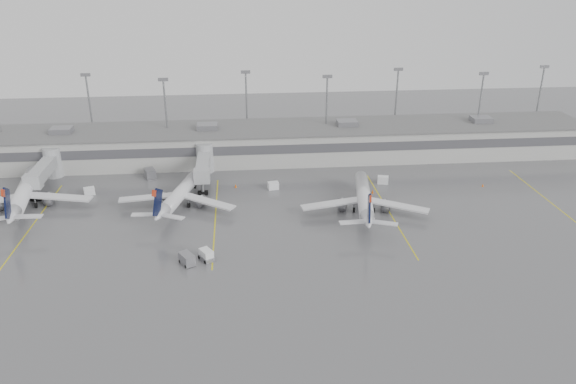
{
  "coord_description": "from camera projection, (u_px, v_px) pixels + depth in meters",
  "views": [
    {
      "loc": [
        -12.25,
        -76.9,
        48.3
      ],
      "look_at": [
        -3.05,
        24.0,
        5.0
      ],
      "focal_mm": 35.0,
      "sensor_mm": 36.0,
      "label": 1
    }
  ],
  "objects": [
    {
      "name": "gse_uld_a",
      "position": [
        89.0,
        191.0,
        121.38
      ],
      "size": [
        2.61,
        2.15,
        1.58
      ],
      "primitive_type": "cube",
      "rotation": [
        0.0,
        0.0,
        0.34
      ],
      "color": "white",
      "rests_on": "ground"
    },
    {
      "name": "jet_bridge_left",
      "position": [
        47.0,
        167.0,
        126.14
      ],
      "size": [
        4.0,
        17.2,
        7.0
      ],
      "color": "#929497",
      "rests_on": "ground"
    },
    {
      "name": "jet_mid_left",
      "position": [
        180.0,
        194.0,
        115.04
      ],
      "size": [
        23.97,
        27.22,
        8.99
      ],
      "rotation": [
        0.0,
        0.0,
        -0.26
      ],
      "color": "silver",
      "rests_on": "ground"
    },
    {
      "name": "gse_uld_c",
      "position": [
        383.0,
        180.0,
        127.2
      ],
      "size": [
        2.72,
        2.14,
        1.7
      ],
      "primitive_type": "cube",
      "rotation": [
        0.0,
        0.0,
        -0.25
      ],
      "color": "white",
      "rests_on": "ground"
    },
    {
      "name": "jet_far_left",
      "position": [
        23.0,
        194.0,
        114.13
      ],
      "size": [
        27.09,
        30.59,
        9.94
      ],
      "rotation": [
        0.0,
        0.0,
        0.16
      ],
      "color": "silver",
      "rests_on": "ground"
    },
    {
      "name": "gse_uld_b",
      "position": [
        273.0,
        186.0,
        124.16
      ],
      "size": [
        2.53,
        1.91,
        1.63
      ],
      "primitive_type": "cube",
      "rotation": [
        0.0,
        0.0,
        0.17
      ],
      "color": "white",
      "rests_on": "ground"
    },
    {
      "name": "cone_a",
      "position": [
        70.0,
        198.0,
        119.1
      ],
      "size": [
        0.49,
        0.49,
        0.78
      ],
      "primitive_type": "cone",
      "color": "#FD6205",
      "rests_on": "ground"
    },
    {
      "name": "cone_c",
      "position": [
        372.0,
        191.0,
        122.19
      ],
      "size": [
        0.5,
        0.5,
        0.8
      ],
      "primitive_type": "cone",
      "color": "#FD6205",
      "rests_on": "ground"
    },
    {
      "name": "gse_loader",
      "position": [
        150.0,
        174.0,
        130.24
      ],
      "size": [
        3.2,
        3.95,
        2.14
      ],
      "primitive_type": "cube",
      "rotation": [
        0.0,
        0.0,
        0.35
      ],
      "color": "slate",
      "rests_on": "ground"
    },
    {
      "name": "cone_b",
      "position": [
        236.0,
        186.0,
        125.21
      ],
      "size": [
        0.49,
        0.49,
        0.78
      ],
      "primitive_type": "cone",
      "color": "#FD6205",
      "rests_on": "ground"
    },
    {
      "name": "jet_bridge_right",
      "position": [
        204.0,
        162.0,
        129.06
      ],
      "size": [
        4.0,
        17.2,
        7.0
      ],
      "color": "#929497",
      "rests_on": "ground"
    },
    {
      "name": "stand_markings",
      "position": [
        303.0,
        214.0,
        112.4
      ],
      "size": [
        105.25,
        40.0,
        0.01
      ],
      "color": "yellow",
      "rests_on": "ground"
    },
    {
      "name": "terminal",
      "position": [
        288.0,
        142.0,
        141.88
      ],
      "size": [
        152.0,
        17.0,
        9.45
      ],
      "color": "#AFAFAA",
      "rests_on": "ground"
    },
    {
      "name": "light_masts",
      "position": [
        286.0,
        106.0,
        144.08
      ],
      "size": [
        142.4,
        8.0,
        20.6
      ],
      "color": "gray",
      "rests_on": "ground"
    },
    {
      "name": "cone_d",
      "position": [
        483.0,
        185.0,
        125.68
      ],
      "size": [
        0.42,
        0.42,
        0.66
      ],
      "primitive_type": "cone",
      "color": "#FD6205",
      "rests_on": "ground"
    },
    {
      "name": "baggage_cart",
      "position": [
        187.0,
        259.0,
        94.05
      ],
      "size": [
        3.07,
        3.5,
        1.95
      ],
      "rotation": [
        0.0,
        0.0,
        0.55
      ],
      "color": "slate",
      "rests_on": "ground"
    },
    {
      "name": "baggage_tug",
      "position": [
        206.0,
        256.0,
        95.52
      ],
      "size": [
        3.09,
        3.47,
        1.91
      ],
      "rotation": [
        0.0,
        0.0,
        0.55
      ],
      "color": "white",
      "rests_on": "ground"
    },
    {
      "name": "ground",
      "position": [
        320.0,
        278.0,
        90.43
      ],
      "size": [
        260.0,
        260.0,
        0.0
      ],
      "primitive_type": "plane",
      "color": "#555558",
      "rests_on": "ground"
    },
    {
      "name": "jet_mid_right",
      "position": [
        364.0,
        198.0,
        112.57
      ],
      "size": [
        25.35,
        28.62,
        9.3
      ],
      "rotation": [
        0.0,
        0.0,
        -0.15
      ],
      "color": "silver",
      "rests_on": "ground"
    }
  ]
}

